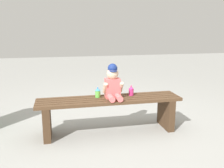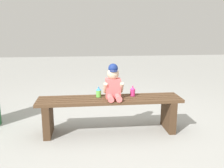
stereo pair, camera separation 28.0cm
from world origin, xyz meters
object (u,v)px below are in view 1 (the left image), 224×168
Objects in this scene: park_bench at (109,109)px; child_figure at (113,83)px; sippy_cup_right at (131,91)px; sippy_cup_left at (98,92)px.

park_bench is 0.31m from child_figure.
sippy_cup_right is at bearing 16.80° from child_figure.
sippy_cup_left and sippy_cup_right have the same top height.
sippy_cup_left is at bearing 152.08° from park_bench.
sippy_cup_left is at bearing 180.00° from sippy_cup_right.
park_bench is at bearing 170.45° from child_figure.
park_bench is 0.24m from sippy_cup_left.
child_figure reaches higher than sippy_cup_left.
child_figure is at bearing -23.93° from sippy_cup_left.
park_bench is at bearing -166.70° from sippy_cup_right.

